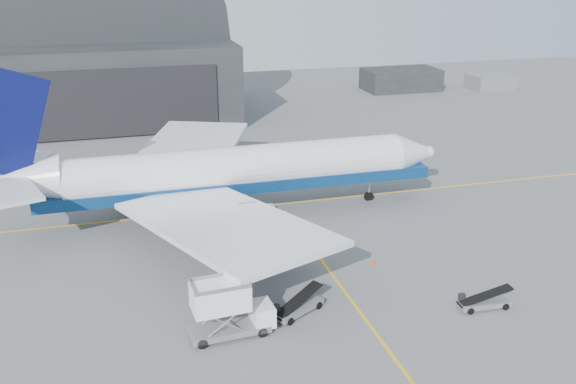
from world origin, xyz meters
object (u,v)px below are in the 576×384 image
object	(u,v)px
airliner	(221,172)
belt_loader_b	(483,302)
belt_loader_a	(297,307)
catering_truck	(228,309)
pushback_tug	(285,240)

from	to	relation	value
airliner	belt_loader_b	xyz separation A→B (m)	(15.12, -22.73, -4.00)
airliner	belt_loader_b	distance (m)	27.59
airliner	belt_loader_a	bearing A→B (deg)	-84.77
airliner	belt_loader_a	world-z (taller)	airliner
catering_truck	belt_loader_b	xyz separation A→B (m)	(18.56, -1.49, -1.51)
airliner	catering_truck	world-z (taller)	airliner
airliner	belt_loader_a	xyz separation A→B (m)	(1.81, -19.81, -3.96)
airliner	belt_loader_b	size ratio (longest dim) A/B	11.09
pushback_tug	belt_loader_a	size ratio (longest dim) A/B	0.91
pushback_tug	belt_loader_b	world-z (taller)	pushback_tug
pushback_tug	belt_loader_a	distance (m)	11.33
airliner	pushback_tug	size ratio (longest dim) A/B	11.68
catering_truck	pushback_tug	bearing A→B (deg)	55.62
pushback_tug	belt_loader_a	bearing A→B (deg)	-89.49
catering_truck	pushback_tug	world-z (taller)	catering_truck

